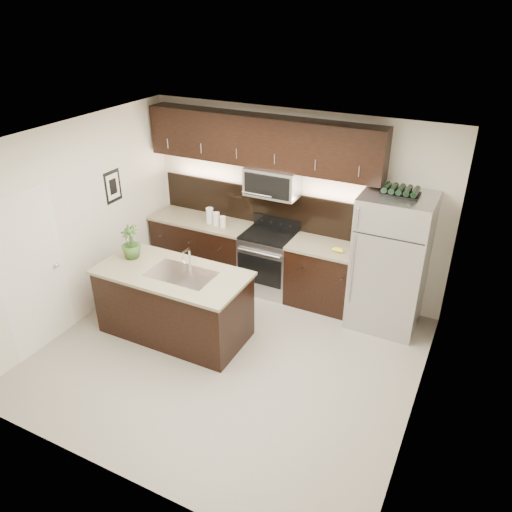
# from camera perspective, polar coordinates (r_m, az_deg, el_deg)

# --- Properties ---
(ground) EXTENTS (4.50, 4.50, 0.00)m
(ground) POSITION_cam_1_polar(r_m,az_deg,el_deg) (6.43, -3.15, -11.33)
(ground) COLOR gray
(ground) RESTS_ON ground
(room_walls) EXTENTS (4.52, 4.02, 2.71)m
(room_walls) POSITION_cam_1_polar(r_m,az_deg,el_deg) (5.54, -4.79, 2.52)
(room_walls) COLOR silver
(room_walls) RESTS_ON ground
(counter_run) EXTENTS (3.51, 0.65, 0.94)m
(counter_run) POSITION_cam_1_polar(r_m,az_deg,el_deg) (7.59, 0.02, -0.35)
(counter_run) COLOR black
(counter_run) RESTS_ON ground
(upper_fixtures) EXTENTS (3.49, 0.40, 1.66)m
(upper_fixtures) POSITION_cam_1_polar(r_m,az_deg,el_deg) (7.07, 0.76, 12.12)
(upper_fixtures) COLOR black
(upper_fixtures) RESTS_ON counter_run
(island) EXTENTS (1.96, 0.96, 0.94)m
(island) POSITION_cam_1_polar(r_m,az_deg,el_deg) (6.63, -9.34, -5.29)
(island) COLOR black
(island) RESTS_ON ground
(sink_faucet) EXTENTS (0.84, 0.50, 0.28)m
(sink_faucet) POSITION_cam_1_polar(r_m,az_deg,el_deg) (6.31, -8.51, -1.91)
(sink_faucet) COLOR silver
(sink_faucet) RESTS_ON island
(refrigerator) EXTENTS (0.90, 0.81, 1.87)m
(refrigerator) POSITION_cam_1_polar(r_m,az_deg,el_deg) (6.77, 15.11, -0.66)
(refrigerator) COLOR #B2B2B7
(refrigerator) RESTS_ON ground
(wine_rack) EXTENTS (0.46, 0.29, 0.11)m
(wine_rack) POSITION_cam_1_polar(r_m,az_deg,el_deg) (6.37, 16.20, 7.15)
(wine_rack) COLOR black
(wine_rack) RESTS_ON refrigerator
(plant) EXTENTS (0.27, 0.27, 0.45)m
(plant) POSITION_cam_1_polar(r_m,az_deg,el_deg) (6.74, -14.15, 1.55)
(plant) COLOR #325421
(plant) RESTS_ON island
(canisters) EXTENTS (0.36, 0.15, 0.24)m
(canisters) POSITION_cam_1_polar(r_m,az_deg,el_deg) (7.58, -4.74, 4.35)
(canisters) COLOR silver
(canisters) RESTS_ON counter_run
(french_press) EXTENTS (0.10, 0.10, 0.28)m
(french_press) POSITION_cam_1_polar(r_m,az_deg,el_deg) (6.79, 12.19, 0.86)
(french_press) COLOR silver
(french_press) RESTS_ON counter_run
(bananas) EXTENTS (0.17, 0.14, 0.05)m
(bananas) POSITION_cam_1_polar(r_m,az_deg,el_deg) (6.89, 9.05, 0.81)
(bananas) COLOR yellow
(bananas) RESTS_ON counter_run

